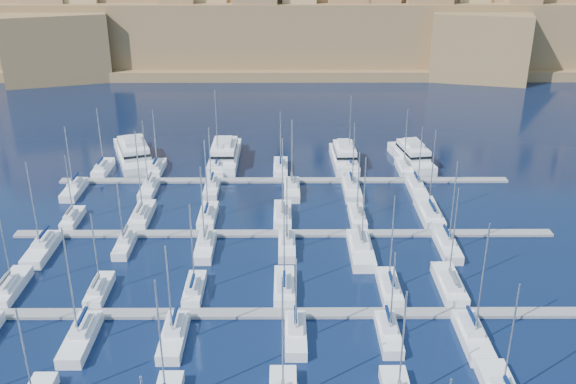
{
  "coord_description": "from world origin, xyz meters",
  "views": [
    {
      "loc": [
        0.25,
        -79.59,
        45.82
      ],
      "look_at": [
        0.63,
        6.0,
        9.0
      ],
      "focal_mm": 40.0,
      "sensor_mm": 36.0,
      "label": 1
    }
  ],
  "objects_px": {
    "motor_yacht_a": "(134,153)",
    "motor_yacht_d": "(412,156)",
    "motor_yacht_b": "(225,154)",
    "motor_yacht_c": "(344,157)"
  },
  "relations": [
    {
      "from": "motor_yacht_a",
      "to": "motor_yacht_c",
      "type": "height_order",
      "value": "same"
    },
    {
      "from": "motor_yacht_a",
      "to": "motor_yacht_b",
      "type": "relative_size",
      "value": 1.13
    },
    {
      "from": "motor_yacht_d",
      "to": "motor_yacht_c",
      "type": "bearing_deg",
      "value": -177.79
    },
    {
      "from": "motor_yacht_a",
      "to": "motor_yacht_c",
      "type": "xyz_separation_m",
      "value": [
        42.58,
        -2.3,
        0.0
      ]
    },
    {
      "from": "motor_yacht_b",
      "to": "motor_yacht_c",
      "type": "xyz_separation_m",
      "value": [
        24.03,
        -1.55,
        0.0
      ]
    },
    {
      "from": "motor_yacht_d",
      "to": "motor_yacht_b",
      "type": "bearing_deg",
      "value": 178.45
    },
    {
      "from": "motor_yacht_a",
      "to": "motor_yacht_d",
      "type": "bearing_deg",
      "value": -1.81
    },
    {
      "from": "motor_yacht_b",
      "to": "motor_yacht_c",
      "type": "bearing_deg",
      "value": -3.69
    },
    {
      "from": "motor_yacht_b",
      "to": "motor_yacht_a",
      "type": "bearing_deg",
      "value": 177.67
    },
    {
      "from": "motor_yacht_a",
      "to": "motor_yacht_b",
      "type": "distance_m",
      "value": 18.57
    }
  ]
}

